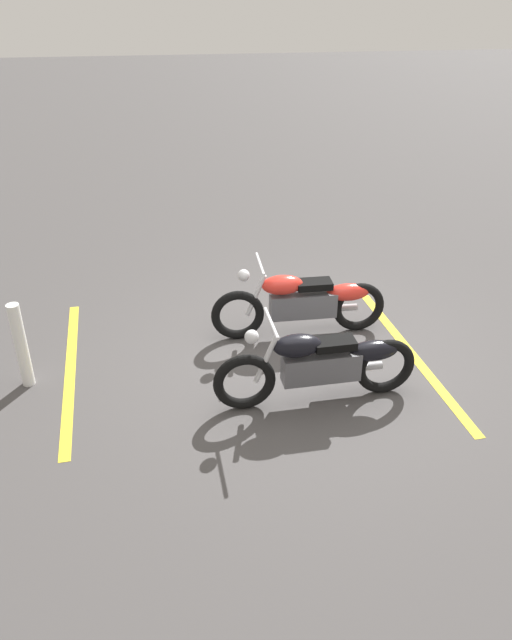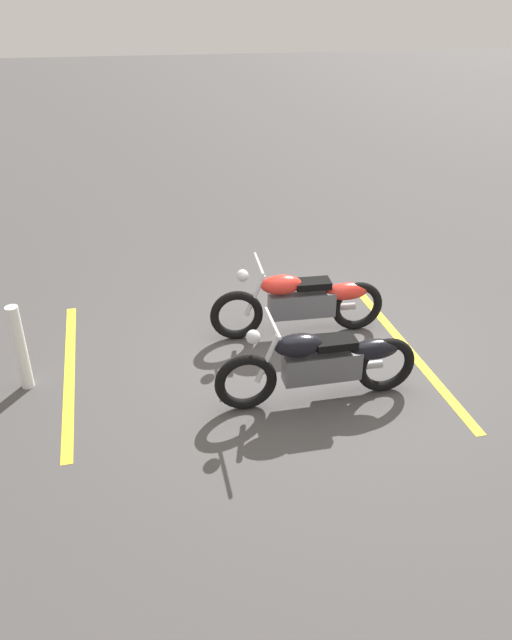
# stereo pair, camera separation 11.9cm
# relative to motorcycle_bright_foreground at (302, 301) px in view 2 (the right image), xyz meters

# --- Properties ---
(ground_plane) EXTENTS (60.00, 60.00, 0.00)m
(ground_plane) POSITION_rel_motorcycle_bright_foreground_xyz_m (-0.01, 0.71, -0.46)
(ground_plane) COLOR #474444
(motorcycle_bright_foreground) EXTENTS (2.23, 0.62, 1.04)m
(motorcycle_bright_foreground) POSITION_rel_motorcycle_bright_foreground_xyz_m (0.00, 0.00, 0.00)
(motorcycle_bright_foreground) COLOR black
(motorcycle_bright_foreground) RESTS_ON ground
(motorcycle_dark_foreground) EXTENTS (2.23, 0.62, 1.04)m
(motorcycle_dark_foreground) POSITION_rel_motorcycle_bright_foreground_xyz_m (0.09, 1.40, 0.00)
(motorcycle_dark_foreground) COLOR black
(motorcycle_dark_foreground) RESTS_ON ground
(bollard_post) EXTENTS (0.14, 0.14, 1.02)m
(bollard_post) POSITION_rel_motorcycle_bright_foreground_xyz_m (3.31, 0.67, 0.05)
(bollard_post) COLOR white
(bollard_post) RESTS_ON ground
(parking_stripe_near) EXTENTS (0.38, 3.20, 0.01)m
(parking_stripe_near) POSITION_rel_motorcycle_bright_foreground_xyz_m (-1.23, 0.69, -0.46)
(parking_stripe_near) COLOR yellow
(parking_stripe_near) RESTS_ON ground
(parking_stripe_mid) EXTENTS (0.38, 3.20, 0.01)m
(parking_stripe_mid) POSITION_rel_motorcycle_bright_foreground_xyz_m (2.88, 0.46, -0.46)
(parking_stripe_mid) COLOR yellow
(parking_stripe_mid) RESTS_ON ground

